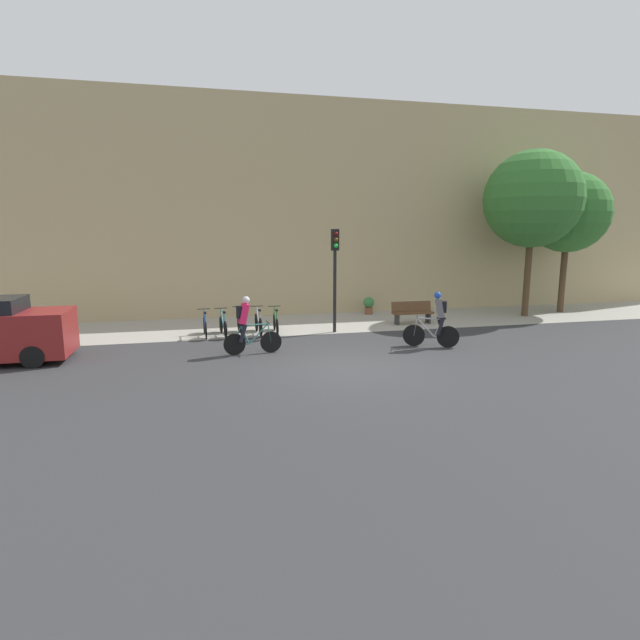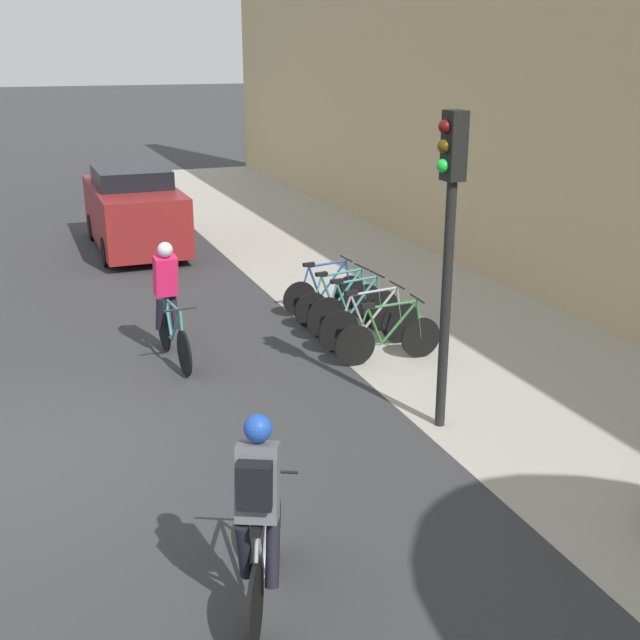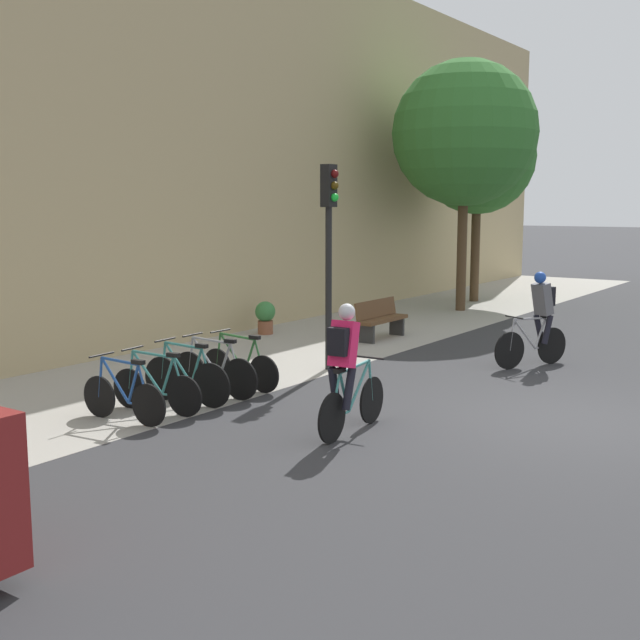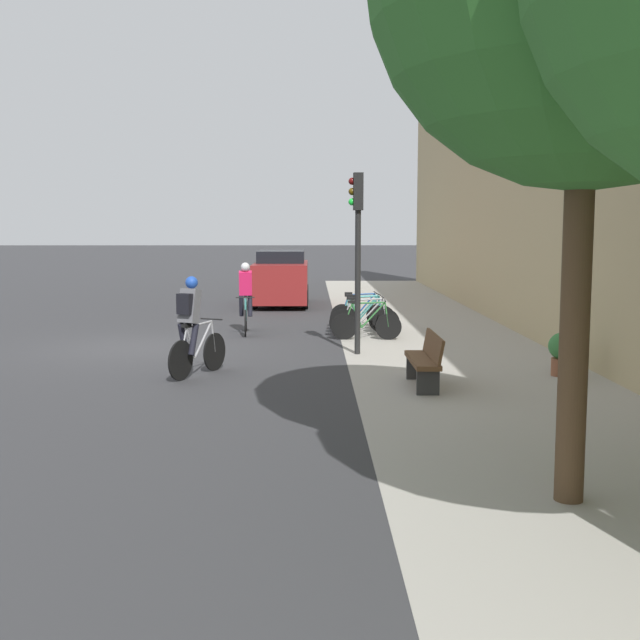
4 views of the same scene
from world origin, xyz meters
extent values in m
plane|color=#333335|center=(0.00, 0.00, 0.00)|extent=(200.00, 200.00, 0.00)
cube|color=#A39E93|center=(0.00, 6.75, 0.00)|extent=(44.00, 4.50, 0.01)
cylinder|color=black|center=(-1.75, 2.21, 0.33)|extent=(0.66, 0.08, 0.66)
cylinder|color=black|center=(-2.85, 2.13, 0.33)|extent=(0.66, 0.08, 0.66)
cylinder|color=teal|center=(-2.12, 2.18, 0.61)|extent=(0.61, 0.08, 0.62)
cylinder|color=teal|center=(-2.53, 2.15, 0.60)|extent=(0.28, 0.06, 0.58)
cylinder|color=teal|center=(-2.24, 2.17, 0.89)|extent=(0.83, 0.09, 0.07)
cylinder|color=teal|center=(-2.63, 2.15, 0.32)|extent=(0.45, 0.06, 0.05)
cylinder|color=teal|center=(-2.75, 2.14, 0.60)|extent=(0.23, 0.05, 0.56)
cylinder|color=teal|center=(-1.79, 2.20, 0.62)|extent=(0.13, 0.04, 0.59)
cylinder|color=black|center=(-1.83, 2.20, 0.95)|extent=(0.06, 0.46, 0.03)
cube|color=black|center=(-2.66, 2.15, 0.92)|extent=(0.20, 0.09, 0.06)
cube|color=#EA1E56|center=(-2.56, 2.15, 1.25)|extent=(0.34, 0.34, 0.63)
sphere|color=silver|center=(-2.48, 2.16, 1.66)|extent=(0.23, 0.23, 0.22)
cylinder|color=black|center=(-2.60, 2.04, 0.67)|extent=(0.28, 0.13, 0.56)
cylinder|color=black|center=(-2.61, 2.26, 0.67)|extent=(0.25, 0.13, 0.56)
cube|color=black|center=(-2.69, 2.14, 1.30)|extent=(0.16, 0.27, 0.36)
cylinder|color=black|center=(2.88, 2.01, 0.35)|extent=(0.65, 0.34, 0.71)
cylinder|color=black|center=(3.85, 1.54, 0.35)|extent=(0.65, 0.34, 0.71)
cylinder|color=#99999E|center=(3.21, 1.85, 0.63)|extent=(0.55, 0.29, 0.62)
cylinder|color=#99999E|center=(3.56, 1.68, 0.62)|extent=(0.26, 0.16, 0.58)
cylinder|color=#99999E|center=(3.31, 1.80, 0.92)|extent=(0.73, 0.38, 0.07)
cylinder|color=#99999E|center=(3.65, 1.64, 0.34)|extent=(0.40, 0.22, 0.05)
cylinder|color=#99999E|center=(3.76, 1.58, 0.63)|extent=(0.22, 0.13, 0.56)
cylinder|color=#99999E|center=(2.92, 1.99, 0.64)|extent=(0.13, 0.09, 0.59)
cylinder|color=black|center=(2.96, 1.97, 0.97)|extent=(0.23, 0.43, 0.03)
cube|color=black|center=(3.67, 1.63, 0.94)|extent=(0.21, 0.16, 0.06)
cube|color=#5B5B60|center=(3.58, 1.67, 1.27)|extent=(0.43, 0.43, 0.63)
sphere|color=#1E47AD|center=(3.51, 1.70, 1.68)|extent=(0.29, 0.29, 0.22)
cylinder|color=black|center=(3.67, 1.75, 0.70)|extent=(0.30, 0.22, 0.56)
cylinder|color=black|center=(3.58, 1.55, 0.70)|extent=(0.26, 0.20, 0.56)
cube|color=black|center=(3.71, 1.61, 1.32)|extent=(0.24, 0.30, 0.36)
cylinder|color=black|center=(-3.72, 5.58, 0.30)|extent=(0.07, 0.61, 0.61)
cylinder|color=black|center=(-3.67, 4.62, 0.30)|extent=(0.07, 0.61, 0.61)
cylinder|color=#1E478C|center=(-3.70, 5.25, 0.59)|extent=(0.07, 0.53, 0.62)
cylinder|color=#1E478C|center=(-3.68, 4.90, 0.57)|extent=(0.05, 0.25, 0.58)
cylinder|color=#1E478C|center=(-3.69, 5.15, 0.87)|extent=(0.08, 0.71, 0.07)
cylinder|color=#1E478C|center=(-3.68, 4.81, 0.30)|extent=(0.05, 0.39, 0.05)
cylinder|color=#1E478C|center=(-3.67, 4.71, 0.58)|extent=(0.04, 0.20, 0.56)
cylinder|color=#1E478C|center=(-3.72, 5.54, 0.59)|extent=(0.04, 0.11, 0.58)
cylinder|color=black|center=(-3.71, 5.50, 0.92)|extent=(0.46, 0.05, 0.03)
cube|color=black|center=(-3.68, 4.80, 0.89)|extent=(0.09, 0.20, 0.06)
cylinder|color=black|center=(-3.12, 5.61, 0.30)|extent=(0.10, 0.61, 0.61)
cylinder|color=black|center=(-3.00, 4.59, 0.30)|extent=(0.10, 0.61, 0.61)
cylinder|color=teal|center=(-3.08, 5.27, 0.59)|extent=(0.10, 0.57, 0.62)
cylinder|color=teal|center=(-3.04, 4.89, 0.57)|extent=(0.07, 0.27, 0.58)
cylinder|color=teal|center=(-3.07, 5.15, 0.87)|extent=(0.12, 0.76, 0.07)
cylinder|color=teal|center=(-3.03, 4.79, 0.30)|extent=(0.08, 0.41, 0.05)
cylinder|color=teal|center=(-3.02, 4.68, 0.58)|extent=(0.06, 0.22, 0.56)
cylinder|color=teal|center=(-3.11, 5.57, 0.59)|extent=(0.05, 0.12, 0.59)
cylinder|color=black|center=(-3.11, 5.53, 0.92)|extent=(0.46, 0.08, 0.03)
cube|color=black|center=(-3.03, 4.77, 0.89)|extent=(0.10, 0.21, 0.06)
cylinder|color=black|center=(-2.47, 5.59, 0.35)|extent=(0.08, 0.69, 0.69)
cylinder|color=black|center=(-2.40, 4.62, 0.35)|extent=(0.08, 0.69, 0.69)
cylinder|color=teal|center=(-2.44, 5.26, 0.63)|extent=(0.08, 0.54, 0.62)
cylinder|color=teal|center=(-2.42, 4.90, 0.61)|extent=(0.06, 0.25, 0.58)
cylinder|color=teal|center=(-2.44, 5.15, 0.91)|extent=(0.09, 0.72, 0.07)
cylinder|color=teal|center=(-2.41, 4.81, 0.34)|extent=(0.06, 0.39, 0.05)
cylinder|color=teal|center=(-2.41, 4.70, 0.62)|extent=(0.05, 0.21, 0.56)
cylinder|color=teal|center=(-2.46, 5.55, 0.64)|extent=(0.04, 0.12, 0.58)
cylinder|color=black|center=(-2.46, 5.51, 0.97)|extent=(0.46, 0.06, 0.03)
cube|color=black|center=(-2.41, 4.79, 0.94)|extent=(0.09, 0.21, 0.06)
cylinder|color=black|center=(-1.82, 5.63, 0.33)|extent=(0.06, 0.67, 0.67)
cylinder|color=black|center=(-1.79, 4.57, 0.33)|extent=(0.06, 0.67, 0.67)
cylinder|color=#99999E|center=(-1.81, 5.27, 0.62)|extent=(0.06, 0.58, 0.62)
cylinder|color=#99999E|center=(-1.80, 4.88, 0.60)|extent=(0.05, 0.27, 0.58)
cylinder|color=#99999E|center=(-1.80, 5.15, 0.90)|extent=(0.07, 0.78, 0.07)
cylinder|color=#99999E|center=(-1.79, 4.78, 0.33)|extent=(0.05, 0.42, 0.05)
cylinder|color=#99999E|center=(-1.79, 4.67, 0.61)|extent=(0.04, 0.22, 0.56)
cylinder|color=#99999E|center=(-1.82, 5.59, 0.62)|extent=(0.04, 0.12, 0.59)
cylinder|color=black|center=(-1.82, 5.54, 0.95)|extent=(0.46, 0.04, 0.03)
cube|color=black|center=(-1.79, 4.76, 0.92)|extent=(0.09, 0.20, 0.06)
cylinder|color=black|center=(-1.15, 5.62, 0.31)|extent=(0.06, 0.62, 0.62)
cylinder|color=black|center=(-1.20, 4.58, 0.31)|extent=(0.06, 0.62, 0.62)
cylinder|color=#2D6B33|center=(-1.17, 5.27, 0.59)|extent=(0.06, 0.58, 0.62)
cylinder|color=#2D6B33|center=(-1.18, 4.88, 0.58)|extent=(0.05, 0.27, 0.58)
cylinder|color=#2D6B33|center=(-1.17, 5.15, 0.88)|extent=(0.07, 0.78, 0.07)
cylinder|color=#2D6B33|center=(-1.19, 4.79, 0.30)|extent=(0.05, 0.42, 0.05)
cylinder|color=#2D6B33|center=(-1.19, 4.67, 0.59)|extent=(0.04, 0.22, 0.56)
cylinder|color=#2D6B33|center=(-1.15, 5.58, 0.60)|extent=(0.04, 0.12, 0.59)
cylinder|color=black|center=(-1.15, 5.54, 0.93)|extent=(0.46, 0.05, 0.03)
cube|color=black|center=(-1.19, 4.77, 0.90)|extent=(0.09, 0.20, 0.06)
cylinder|color=black|center=(0.96, 4.77, 1.88)|extent=(0.12, 0.12, 3.75)
cube|color=black|center=(0.96, 4.77, 3.37)|extent=(0.26, 0.20, 0.76)
sphere|color=#590C0C|center=(0.96, 4.64, 3.58)|extent=(0.15, 0.15, 0.15)
sphere|color=#4C380A|center=(0.96, 4.64, 3.37)|extent=(0.15, 0.15, 0.15)
sphere|color=green|center=(0.96, 4.64, 3.16)|extent=(0.15, 0.15, 0.15)
cube|color=maroon|center=(-9.63, 2.78, 0.81)|extent=(4.30, 1.78, 1.27)
cube|color=black|center=(-9.74, 2.78, 1.65)|extent=(2.06, 1.57, 0.40)
cylinder|color=black|center=(-8.30, 1.96, 0.31)|extent=(0.62, 0.20, 0.62)
cylinder|color=black|center=(-8.30, 3.60, 0.31)|extent=(0.62, 0.20, 0.62)
cylinder|color=black|center=(-10.96, 1.96, 0.31)|extent=(0.62, 0.20, 0.62)
cylinder|color=black|center=(-10.96, 3.60, 0.31)|extent=(0.62, 0.20, 0.62)
camera|label=1|loc=(-3.73, -12.65, 3.69)|focal=28.00mm
camera|label=2|loc=(8.73, 0.17, 4.37)|focal=45.00mm
camera|label=3|loc=(-11.14, -3.42, 3.05)|focal=45.00mm
camera|label=4|loc=(17.56, 3.80, 2.65)|focal=45.00mm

